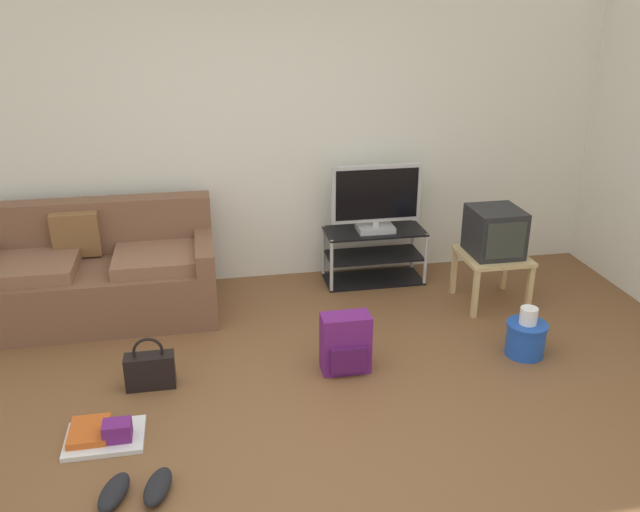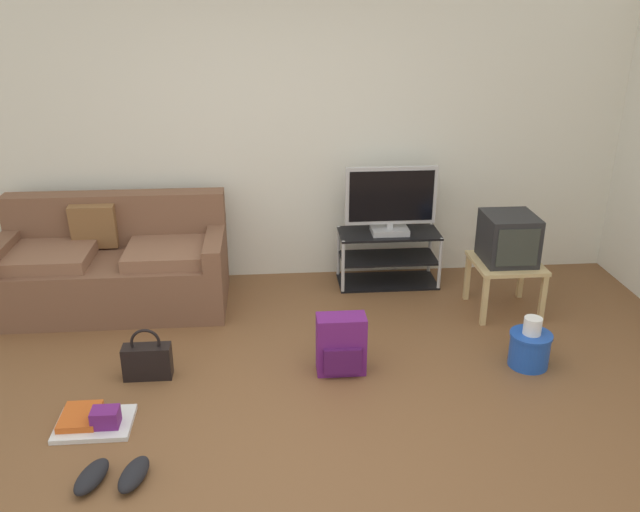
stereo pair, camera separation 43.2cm
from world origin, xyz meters
name	(u,v)px [view 2 (the right image)]	position (x,y,z in m)	size (l,w,h in m)	color
ground_plane	(293,439)	(0.00, 0.00, -0.01)	(9.00, 9.80, 0.02)	brown
wall_back	(278,125)	(0.00, 2.45, 1.35)	(9.00, 0.10, 2.70)	silver
couch	(114,267)	(-1.37, 1.89, 0.33)	(1.79, 0.84, 0.87)	brown
tv_stand	(388,258)	(0.93, 2.13, 0.24)	(0.87, 0.40, 0.47)	black
flat_tv	(391,201)	(0.93, 2.10, 0.76)	(0.77, 0.22, 0.58)	#B2B2B7
side_table	(506,269)	(1.76, 1.51, 0.36)	(0.52, 0.52, 0.43)	tan
crt_tv	(509,238)	(1.76, 1.53, 0.62)	(0.39, 0.42, 0.38)	#232326
backpack	(341,345)	(0.36, 0.70, 0.20)	(0.33, 0.25, 0.41)	#661E70
handbag	(147,360)	(-0.94, 0.73, 0.13)	(0.32, 0.13, 0.36)	black
cleaning_bucket	(530,346)	(1.66, 0.67, 0.15)	(0.29, 0.29, 0.37)	blue
sneakers_pair	(113,475)	(-0.97, -0.30, 0.04)	(0.42, 0.31, 0.09)	black
floor_tray	(93,420)	(-1.19, 0.21, 0.04)	(0.45, 0.34, 0.14)	silver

